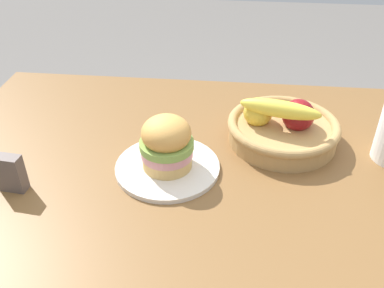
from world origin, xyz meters
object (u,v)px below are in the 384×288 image
at_px(napkin_holder, 11,173).
at_px(fruit_basket, 282,127).
at_px(sandwich, 167,143).
at_px(plate, 168,167).

bearing_deg(napkin_holder, fruit_basket, 28.69).
xyz_separation_m(sandwich, napkin_holder, (-0.33, -0.11, -0.03)).
bearing_deg(plate, fruit_basket, 28.54).
relative_size(sandwich, napkin_holder, 1.47).
relative_size(sandwich, fruit_basket, 0.46).
distance_m(plate, fruit_basket, 0.32).
height_order(sandwich, fruit_basket, sandwich).
distance_m(sandwich, fruit_basket, 0.32).
relative_size(plate, sandwich, 1.90).
distance_m(fruit_basket, napkin_holder, 0.67).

